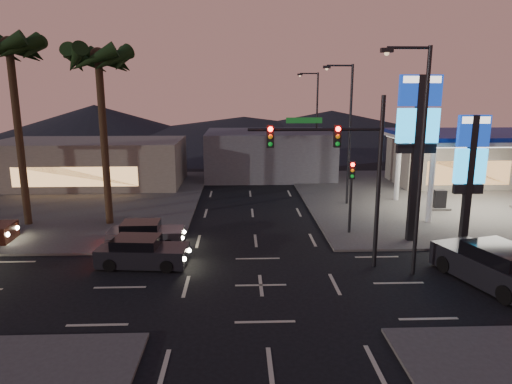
{
  "coord_description": "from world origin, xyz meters",
  "views": [
    {
      "loc": [
        -0.9,
        -18.25,
        8.14
      ],
      "look_at": [
        -0.02,
        5.05,
        3.0
      ],
      "focal_mm": 32.0,
      "sensor_mm": 36.0,
      "label": 1
    }
  ],
  "objects_px": {
    "gas_station": "(489,138)",
    "car_lane_b_front": "(145,234)",
    "pylon_sign_tall": "(418,126)",
    "traffic_signal_mast": "(342,158)",
    "car_lane_a_front": "(142,253)",
    "suv_station": "(495,266)",
    "pylon_sign_short": "(471,161)"
  },
  "relations": [
    {
      "from": "gas_station",
      "to": "car_lane_b_front",
      "type": "distance_m",
      "value": 23.37
    },
    {
      "from": "car_lane_b_front",
      "to": "gas_station",
      "type": "bearing_deg",
      "value": 16.57
    },
    {
      "from": "pylon_sign_tall",
      "to": "traffic_signal_mast",
      "type": "distance_m",
      "value": 6.02
    },
    {
      "from": "traffic_signal_mast",
      "to": "car_lane_a_front",
      "type": "distance_m",
      "value": 10.4
    },
    {
      "from": "gas_station",
      "to": "traffic_signal_mast",
      "type": "relative_size",
      "value": 1.53
    },
    {
      "from": "traffic_signal_mast",
      "to": "car_lane_b_front",
      "type": "relative_size",
      "value": 1.95
    },
    {
      "from": "traffic_signal_mast",
      "to": "car_lane_a_front",
      "type": "relative_size",
      "value": 1.8
    },
    {
      "from": "car_lane_a_front",
      "to": "car_lane_b_front",
      "type": "bearing_deg",
      "value": 98.12
    },
    {
      "from": "traffic_signal_mast",
      "to": "car_lane_a_front",
      "type": "height_order",
      "value": "traffic_signal_mast"
    },
    {
      "from": "pylon_sign_tall",
      "to": "car_lane_b_front",
      "type": "distance_m",
      "value": 15.6
    },
    {
      "from": "car_lane_a_front",
      "to": "car_lane_b_front",
      "type": "xyz_separation_m",
      "value": [
        -0.42,
        2.94,
        -0.04
      ]
    },
    {
      "from": "pylon_sign_tall",
      "to": "suv_station",
      "type": "bearing_deg",
      "value": -75.24
    },
    {
      "from": "gas_station",
      "to": "car_lane_a_front",
      "type": "relative_size",
      "value": 2.75
    },
    {
      "from": "pylon_sign_short",
      "to": "car_lane_a_front",
      "type": "height_order",
      "value": "pylon_sign_short"
    },
    {
      "from": "pylon_sign_short",
      "to": "traffic_signal_mast",
      "type": "bearing_deg",
      "value": -160.87
    },
    {
      "from": "car_lane_b_front",
      "to": "car_lane_a_front",
      "type": "bearing_deg",
      "value": -81.88
    },
    {
      "from": "pylon_sign_short",
      "to": "car_lane_b_front",
      "type": "bearing_deg",
      "value": 176.77
    },
    {
      "from": "gas_station",
      "to": "pylon_sign_tall",
      "type": "height_order",
      "value": "pylon_sign_tall"
    },
    {
      "from": "suv_station",
      "to": "pylon_sign_short",
      "type": "bearing_deg",
      "value": 78.49
    },
    {
      "from": "gas_station",
      "to": "pylon_sign_short",
      "type": "xyz_separation_m",
      "value": [
        -5.0,
        -7.5,
        -0.42
      ]
    },
    {
      "from": "pylon_sign_short",
      "to": "car_lane_b_front",
      "type": "relative_size",
      "value": 1.71
    },
    {
      "from": "gas_station",
      "to": "car_lane_a_front",
      "type": "distance_m",
      "value": 23.97
    },
    {
      "from": "car_lane_b_front",
      "to": "suv_station",
      "type": "bearing_deg",
      "value": -19.74
    },
    {
      "from": "pylon_sign_tall",
      "to": "traffic_signal_mast",
      "type": "xyz_separation_m",
      "value": [
        -4.74,
        -3.51,
        -1.17
      ]
    },
    {
      "from": "gas_station",
      "to": "suv_station",
      "type": "xyz_separation_m",
      "value": [
        -5.97,
        -12.29,
        -4.25
      ]
    },
    {
      "from": "gas_station",
      "to": "car_lane_b_front",
      "type": "xyz_separation_m",
      "value": [
        -21.99,
        -6.54,
        -4.47
      ]
    },
    {
      "from": "pylon_sign_short",
      "to": "suv_station",
      "type": "relative_size",
      "value": 1.21
    },
    {
      "from": "traffic_signal_mast",
      "to": "car_lane_b_front",
      "type": "distance_m",
      "value": 11.32
    },
    {
      "from": "suv_station",
      "to": "car_lane_b_front",
      "type": "bearing_deg",
      "value": 160.26
    },
    {
      "from": "gas_station",
      "to": "car_lane_b_front",
      "type": "bearing_deg",
      "value": -163.43
    },
    {
      "from": "gas_station",
      "to": "pylon_sign_short",
      "type": "height_order",
      "value": "pylon_sign_short"
    },
    {
      "from": "gas_station",
      "to": "pylon_sign_tall",
      "type": "relative_size",
      "value": 1.36
    }
  ]
}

